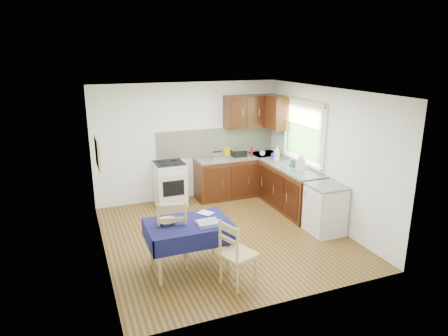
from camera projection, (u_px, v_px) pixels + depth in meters
name	position (u px, v px, depth m)	size (l,w,h in m)	color
floor	(224.00, 235.00, 7.00)	(4.20, 4.20, 0.00)	#472F13
ceiling	(224.00, 91.00, 6.30)	(4.00, 4.20, 0.02)	white
wall_back	(188.00, 142.00, 8.53)	(4.00, 0.02, 2.50)	white
wall_front	(288.00, 212.00, 4.78)	(4.00, 0.02, 2.50)	white
wall_left	(99.00, 180.00, 5.95)	(0.02, 4.20, 2.50)	silver
wall_right	(325.00, 156.00, 7.36)	(0.02, 4.20, 2.50)	white
base_cabinets	(262.00, 182.00, 8.48)	(1.90, 2.30, 0.86)	#321B08
worktop_back	(238.00, 157.00, 8.73)	(1.90, 0.60, 0.04)	slate
worktop_right	(291.00, 168.00, 7.93)	(0.60, 1.70, 0.04)	slate
worktop_corner	(265.00, 154.00, 8.96)	(0.60, 0.60, 0.04)	slate
splashback	(217.00, 142.00, 8.76)	(2.70, 0.02, 0.60)	#ECE6C8
upper_cabinets	(259.00, 112.00, 8.63)	(1.20, 0.85, 0.70)	#321B08
stove	(170.00, 183.00, 8.31)	(0.60, 0.61, 0.92)	white
window	(304.00, 128.00, 7.86)	(0.04, 1.48, 1.26)	#2E5523
fridge	(325.00, 209.00, 6.98)	(0.58, 0.60, 0.89)	white
corkboard	(97.00, 153.00, 6.13)	(0.04, 0.62, 0.47)	tan
dining_table	(188.00, 229.00, 5.77)	(1.20, 0.82, 0.73)	#0F0E3A
chair_far	(172.00, 231.00, 5.85)	(0.56, 0.56, 1.06)	tan
chair_near	(236.00, 252.00, 5.36)	(0.54, 0.54, 0.95)	tan
toaster	(217.00, 156.00, 8.45)	(0.24, 0.14, 0.18)	silver
sandwich_press	(239.00, 152.00, 8.72)	(0.30, 0.26, 0.18)	black
sauce_bottle	(252.00, 151.00, 8.72)	(0.05, 0.05, 0.21)	#AD0D12
yellow_packet	(227.00, 151.00, 8.79)	(0.13, 0.09, 0.18)	yellow
dish_rack	(296.00, 167.00, 7.80)	(0.42, 0.32, 0.20)	gray
kettle	(301.00, 164.00, 7.65)	(0.18, 0.18, 0.30)	white
cup	(262.00, 153.00, 8.76)	(0.13, 0.13, 0.10)	white
soap_bottle_a	(277.00, 153.00, 8.31)	(0.12, 0.13, 0.32)	white
soap_bottle_b	(274.00, 155.00, 8.48)	(0.09, 0.09, 0.19)	#1E3FB1
soap_bottle_c	(292.00, 164.00, 7.85)	(0.12, 0.12, 0.15)	#217B3C
plate_bowl	(167.00, 222.00, 5.70)	(0.25, 0.25, 0.06)	beige
book	(202.00, 215.00, 5.99)	(0.16, 0.22, 0.02)	white
spice_jar	(185.00, 215.00, 5.88)	(0.05, 0.05, 0.10)	#268B2A
tea_towel	(208.00, 223.00, 5.66)	(0.31, 0.24, 0.05)	navy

